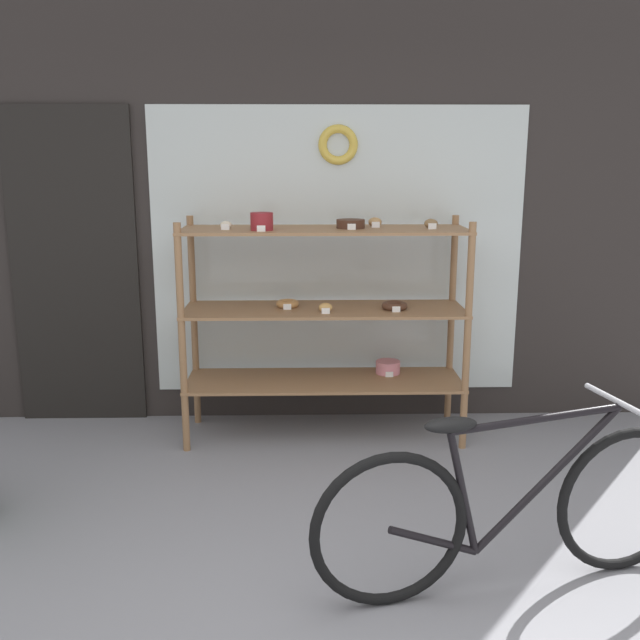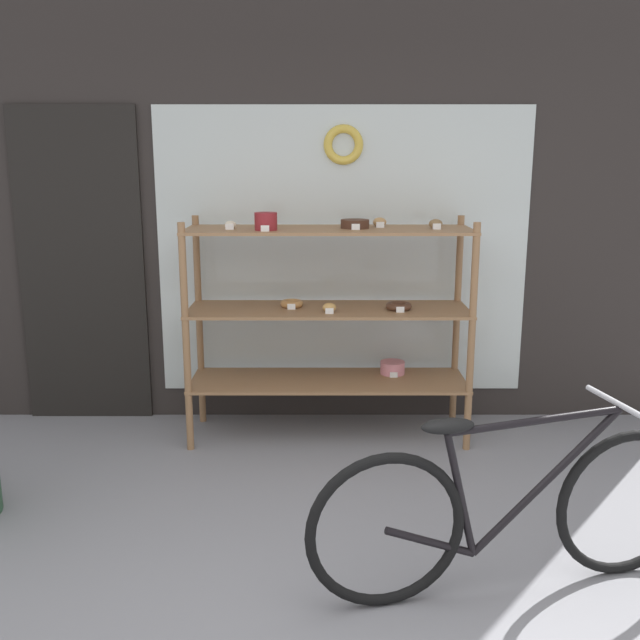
% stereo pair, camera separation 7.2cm
% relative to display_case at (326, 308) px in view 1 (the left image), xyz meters
% --- Properties ---
extents(storefront_facade, '(5.17, 0.13, 3.19)m').
position_rel_display_case_xyz_m(storefront_facade, '(-0.16, 0.40, 0.71)').
color(storefront_facade, '#2D2826').
rests_on(storefront_facade, ground_plane).
extents(display_case, '(1.76, 0.52, 1.45)m').
position_rel_display_case_xyz_m(display_case, '(0.00, 0.00, 0.00)').
color(display_case, '#8E6642').
rests_on(display_case, ground_plane).
extents(bicycle, '(1.71, 0.53, 0.79)m').
position_rel_display_case_xyz_m(bicycle, '(0.72, -1.70, -0.49)').
color(bicycle, black).
rests_on(bicycle, ground_plane).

